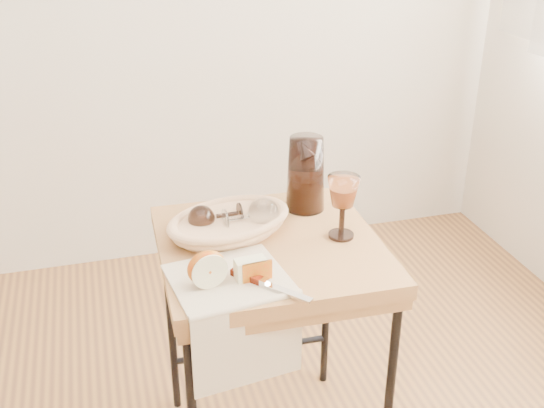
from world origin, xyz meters
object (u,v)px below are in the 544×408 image
object	(u,v)px
side_table	(270,353)
apple_half	(206,268)
goblet_lying_b	(247,216)
goblet_lying_a	(218,216)
pitcher	(306,174)
wine_goblet	(342,207)
bread_basket	(229,225)
table_knife	(267,283)
tea_towel	(229,279)

from	to	relation	value
side_table	apple_half	world-z (taller)	apple_half
goblet_lying_b	goblet_lying_a	bearing A→B (deg)	151.92
pitcher	wine_goblet	size ratio (longest dim) A/B	1.46
goblet_lying_b	wine_goblet	world-z (taller)	wine_goblet
bread_basket	pitcher	size ratio (longest dim) A/B	1.21
goblet_lying_a	table_knife	bearing A→B (deg)	97.45
bread_basket	goblet_lying_a	world-z (taller)	goblet_lying_a
tea_towel	apple_half	distance (m)	0.07
side_table	table_knife	world-z (taller)	table_knife
bread_basket	table_knife	world-z (taller)	bread_basket
side_table	goblet_lying_b	world-z (taller)	goblet_lying_b
side_table	apple_half	xyz separation A→B (m)	(-0.20, -0.16, 0.41)
side_table	bread_basket	bearing A→B (deg)	140.09
goblet_lying_a	tea_towel	bearing A→B (deg)	81.54
goblet_lying_a	table_knife	xyz separation A→B (m)	(0.05, -0.30, -0.03)
side_table	goblet_lying_b	xyz separation A→B (m)	(-0.05, 0.06, 0.42)
bread_basket	table_knife	xyz separation A→B (m)	(0.03, -0.29, -0.01)
bread_basket	goblet_lying_b	bearing A→B (deg)	-40.45
goblet_lying_a	apple_half	world-z (taller)	apple_half
bread_basket	pitcher	xyz separation A→B (m)	(0.24, 0.09, 0.08)
tea_towel	goblet_lying_b	bearing A→B (deg)	57.56
side_table	table_knife	distance (m)	0.44
side_table	apple_half	size ratio (longest dim) A/B	7.77
goblet_lying_b	table_knife	xyz separation A→B (m)	(-0.02, -0.27, -0.04)
apple_half	side_table	bearing A→B (deg)	28.93
apple_half	goblet_lying_a	bearing A→B (deg)	62.44
bread_basket	table_knife	size ratio (longest dim) A/B	1.44
bread_basket	wine_goblet	bearing A→B (deg)	-37.82
goblet_lying_b	pitcher	bearing A→B (deg)	24.55
apple_half	goblet_lying_b	bearing A→B (deg)	45.24
goblet_lying_a	apple_half	size ratio (longest dim) A/B	1.25
goblet_lying_a	wine_goblet	xyz separation A→B (m)	(0.31, -0.11, 0.04)
goblet_lying_a	wine_goblet	bearing A→B (deg)	157.36
tea_towel	bread_basket	size ratio (longest dim) A/B	0.87
apple_half	table_knife	distance (m)	0.14
pitcher	goblet_lying_b	bearing A→B (deg)	-174.89
side_table	bread_basket	xyz separation A→B (m)	(-0.09, 0.08, 0.39)
goblet_lying_a	pitcher	size ratio (longest dim) A/B	0.46
goblet_lying_a	goblet_lying_b	world-z (taller)	goblet_lying_b
bread_basket	table_knife	distance (m)	0.29
bread_basket	side_table	bearing A→B (deg)	-58.56
wine_goblet	bread_basket	bearing A→B (deg)	160.82
pitcher	apple_half	world-z (taller)	pitcher
pitcher	apple_half	distance (m)	0.48
wine_goblet	side_table	bearing A→B (deg)	173.58
table_knife	wine_goblet	bearing A→B (deg)	86.24
table_knife	pitcher	bearing A→B (deg)	109.96
goblet_lying_b	apple_half	size ratio (longest dim) A/B	1.46
side_table	pitcher	size ratio (longest dim) A/B	2.85
tea_towel	goblet_lying_a	xyz separation A→B (m)	(0.02, 0.24, 0.05)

